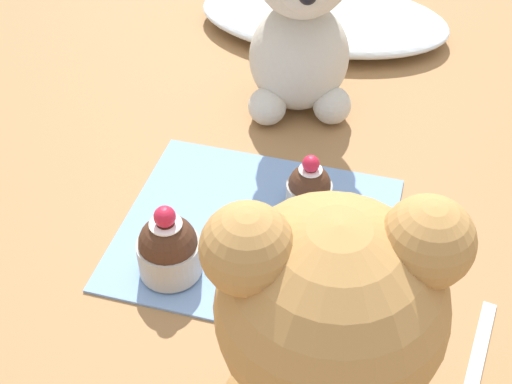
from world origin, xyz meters
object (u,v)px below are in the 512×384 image
Objects in this scene: teddy_bear_tan at (322,374)px; cupcake_near_tan_bear at (169,248)px; cupcake_near_cream_bear at (309,188)px; teaspoon at (479,352)px; teddy_bear_cream at (301,20)px.

teddy_bear_tan is 0.25m from cupcake_near_tan_bear.
cupcake_near_tan_bear is at bearing -62.05° from teddy_bear_tan.
teaspoon is (0.18, -0.14, -0.03)m from cupcake_near_cream_bear.
cupcake_near_tan_bear is 0.29m from teaspoon.
teddy_bear_cream is 0.47m from teddy_bear_tan.
teddy_bear_cream is 0.85× the size of teddy_bear_tan.
teaspoon is (0.12, 0.15, -0.13)m from teddy_bear_tan.
cupcake_near_cream_bear reaches higher than teaspoon.
teddy_bear_cream is 2.11× the size of teaspoon.
teddy_bear_cream reaches higher than teaspoon.
cupcake_near_cream_bear is (0.05, -0.18, -0.09)m from teddy_bear_cream.
cupcake_near_tan_bear reaches higher than cupcake_near_cream_bear.
cupcake_near_tan_bear is (-0.17, 0.16, -0.10)m from teddy_bear_tan.
teddy_bear_cream is 0.40m from teaspoon.
cupcake_near_tan_bear is at bearing -131.18° from cupcake_near_cream_bear.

